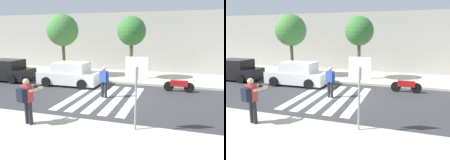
% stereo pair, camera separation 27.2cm
% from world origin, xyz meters
% --- Properties ---
extents(ground_plane, '(120.00, 120.00, 0.00)m').
position_xyz_m(ground_plane, '(0.00, 0.00, 0.00)').
color(ground_plane, '#38383A').
extents(sidewalk_near, '(60.00, 6.00, 0.14)m').
position_xyz_m(sidewalk_near, '(0.00, -6.20, 0.07)').
color(sidewalk_near, beige).
rests_on(sidewalk_near, ground).
extents(sidewalk_far, '(60.00, 4.80, 0.14)m').
position_xyz_m(sidewalk_far, '(0.00, 6.00, 0.07)').
color(sidewalk_far, beige).
rests_on(sidewalk_far, ground).
extents(building_facade_far, '(56.00, 4.00, 5.21)m').
position_xyz_m(building_facade_far, '(0.00, 10.40, 2.60)').
color(building_facade_far, '#ADA89E').
rests_on(building_facade_far, ground).
extents(crosswalk_stripe_0, '(0.44, 5.20, 0.01)m').
position_xyz_m(crosswalk_stripe_0, '(-1.60, 0.20, 0.00)').
color(crosswalk_stripe_0, silver).
rests_on(crosswalk_stripe_0, ground).
extents(crosswalk_stripe_1, '(0.44, 5.20, 0.01)m').
position_xyz_m(crosswalk_stripe_1, '(-0.80, 0.20, 0.00)').
color(crosswalk_stripe_1, silver).
rests_on(crosswalk_stripe_1, ground).
extents(crosswalk_stripe_2, '(0.44, 5.20, 0.01)m').
position_xyz_m(crosswalk_stripe_2, '(0.00, 0.20, 0.00)').
color(crosswalk_stripe_2, silver).
rests_on(crosswalk_stripe_2, ground).
extents(crosswalk_stripe_3, '(0.44, 5.20, 0.01)m').
position_xyz_m(crosswalk_stripe_3, '(0.80, 0.20, 0.00)').
color(crosswalk_stripe_3, silver).
rests_on(crosswalk_stripe_3, ground).
extents(crosswalk_stripe_4, '(0.44, 5.20, 0.01)m').
position_xyz_m(crosswalk_stripe_4, '(1.60, 0.20, 0.00)').
color(crosswalk_stripe_4, silver).
rests_on(crosswalk_stripe_4, ground).
extents(stop_sign, '(0.76, 0.08, 2.56)m').
position_xyz_m(stop_sign, '(2.48, -3.57, 2.00)').
color(stop_sign, gray).
rests_on(stop_sign, sidewalk_near).
extents(photographer_with_backpack, '(0.70, 0.92, 1.72)m').
position_xyz_m(photographer_with_backpack, '(-1.39, -4.28, 1.17)').
color(photographer_with_backpack, '#232328').
rests_on(photographer_with_backpack, sidewalk_near).
extents(pedestrian_crossing, '(0.57, 0.31, 1.72)m').
position_xyz_m(pedestrian_crossing, '(0.03, 0.18, 0.97)').
color(pedestrian_crossing, '#232328').
rests_on(pedestrian_crossing, ground).
extents(parked_car_black, '(4.10, 1.92, 1.55)m').
position_xyz_m(parked_car_black, '(-8.37, 2.30, 0.73)').
color(parked_car_black, black).
rests_on(parked_car_black, ground).
extents(parked_car_white, '(4.10, 1.92, 1.55)m').
position_xyz_m(parked_car_white, '(-3.10, 2.30, 0.73)').
color(parked_car_white, white).
rests_on(parked_car_white, ground).
extents(motorcycle, '(1.76, 0.60, 0.87)m').
position_xyz_m(motorcycle, '(3.91, 2.60, 0.41)').
color(motorcycle, black).
rests_on(motorcycle, ground).
extents(street_tree_west, '(2.36, 2.36, 4.70)m').
position_xyz_m(street_tree_west, '(-4.62, 4.24, 3.63)').
color(street_tree_west, brown).
rests_on(street_tree_west, sidewalk_far).
extents(street_tree_center, '(2.04, 2.04, 4.47)m').
position_xyz_m(street_tree_center, '(0.50, 4.83, 3.55)').
color(street_tree_center, brown).
rests_on(street_tree_center, sidewalk_far).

